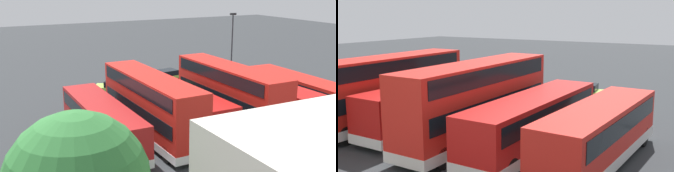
{
  "view_description": "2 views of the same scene",
  "coord_description": "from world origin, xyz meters",
  "views": [
    {
      "loc": [
        16.94,
        35.65,
        11.17
      ],
      "look_at": [
        0.12,
        3.01,
        1.53
      ],
      "focal_mm": 43.7,
      "sensor_mm": 36.0,
      "label": 1
    },
    {
      "loc": [
        -14.94,
        28.35,
        7.32
      ],
      "look_at": [
        0.85,
        2.51,
        1.79
      ],
      "focal_mm": 42.93,
      "sensor_mm": 36.0,
      "label": 2
    }
  ],
  "objects": [
    {
      "name": "bus_single_deck_near_end",
      "position": [
        -9.04,
        9.98,
        1.62
      ],
      "size": [
        2.91,
        10.8,
        2.95
      ],
      "color": "red",
      "rests_on": "ground"
    },
    {
      "name": "bus_double_decker_third",
      "position": [
        -1.8,
        9.95,
        2.45
      ],
      "size": [
        2.69,
        12.05,
        4.55
      ],
      "color": "red",
      "rests_on": "ground"
    },
    {
      "name": "bus_single_deck_second",
      "position": [
        -5.32,
        9.73,
        1.62
      ],
      "size": [
        2.61,
        11.53,
        2.95
      ],
      "color": "#B71411",
      "rests_on": "ground"
    },
    {
      "name": "car_hatchback_silver",
      "position": [
        -2.81,
        -3.56,
        0.7
      ],
      "size": [
        4.48,
        2.36,
        1.43
      ],
      "color": "#A5D14C",
      "rests_on": "ground"
    },
    {
      "name": "bus_double_decker_fifth",
      "position": [
        5.16,
        10.12,
        2.45
      ],
      "size": [
        2.79,
        12.0,
        4.55
      ],
      "color": "red",
      "rests_on": "ground"
    },
    {
      "name": "bus_single_deck_sixth",
      "position": [
        8.8,
        9.87,
        1.62
      ],
      "size": [
        2.61,
        11.54,
        2.95
      ],
      "color": "#A51919",
      "rests_on": "ground"
    },
    {
      "name": "car_small_green",
      "position": [
        3.42,
        -1.51,
        0.7
      ],
      "size": [
        4.78,
        3.98,
        1.43
      ],
      "color": "#A5D14C",
      "rests_on": "ground"
    },
    {
      "name": "ground_plane",
      "position": [
        0.0,
        0.0,
        0.0
      ],
      "size": [
        140.0,
        140.0,
        0.0
      ],
      "primitive_type": "plane",
      "color": "#2D3033"
    },
    {
      "name": "waste_bin_yellow",
      "position": [
        -6.05,
        0.43,
        0.47
      ],
      "size": [
        0.6,
        0.6,
        0.95
      ],
      "primitive_type": "cylinder",
      "color": "#333338",
      "rests_on": "ground"
    },
    {
      "name": "bus_single_deck_fourth",
      "position": [
        2.02,
        9.93,
        1.62
      ],
      "size": [
        2.67,
        10.15,
        2.95
      ],
      "color": "#B71411",
      "rests_on": "ground"
    }
  ]
}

